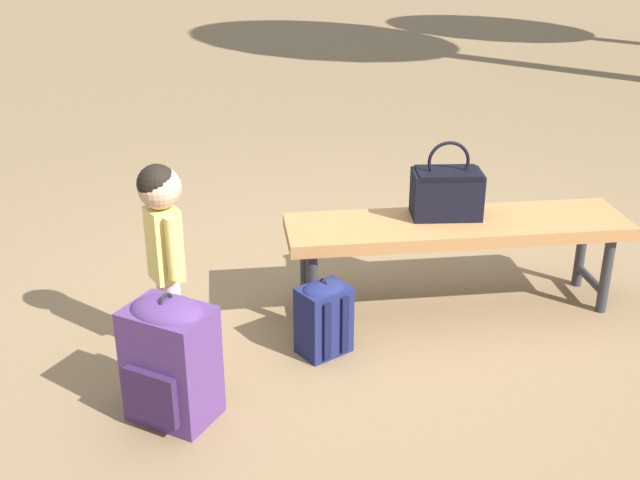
% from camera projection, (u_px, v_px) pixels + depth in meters
% --- Properties ---
extents(ground_plane, '(40.00, 40.00, 0.00)m').
position_uv_depth(ground_plane, '(349.00, 312.00, 3.86)').
color(ground_plane, brown).
rests_on(ground_plane, ground).
extents(park_bench, '(1.62, 0.48, 0.45)m').
position_uv_depth(park_bench, '(457.00, 232.00, 3.76)').
color(park_bench, '#9E6B3D').
rests_on(park_bench, ground).
extents(handbag, '(0.34, 0.22, 0.37)m').
position_uv_depth(handbag, '(447.00, 191.00, 3.74)').
color(handbag, black).
rests_on(handbag, park_bench).
extents(child_standing, '(0.18, 0.22, 0.87)m').
position_uv_depth(child_standing, '(163.00, 233.00, 3.28)').
color(child_standing, '#E5B2C6').
rests_on(child_standing, ground).
extents(backpack_large, '(0.39, 0.37, 0.53)m').
position_uv_depth(backpack_large, '(170.00, 357.00, 3.01)').
color(backpack_large, '#4C2D66').
rests_on(backpack_large, ground).
extents(backpack_small, '(0.26, 0.24, 0.36)m').
position_uv_depth(backpack_small, '(324.00, 315.00, 3.47)').
color(backpack_small, '#191E4C').
rests_on(backpack_small, ground).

